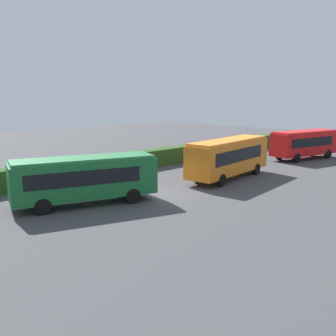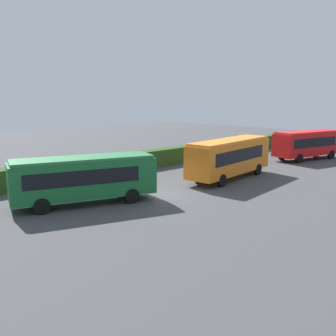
{
  "view_description": "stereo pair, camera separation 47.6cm",
  "coord_description": "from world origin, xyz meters",
  "px_view_note": "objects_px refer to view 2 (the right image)",
  "views": [
    {
      "loc": [
        -18.86,
        -19.59,
        6.95
      ],
      "look_at": [
        1.34,
        0.63,
        1.63
      ],
      "focal_mm": 41.55,
      "sensor_mm": 36.0,
      "label": 1
    },
    {
      "loc": [
        -18.53,
        -19.92,
        6.95
      ],
      "look_at": [
        1.34,
        0.63,
        1.63
      ],
      "focal_mm": 41.55,
      "sensor_mm": 36.0,
      "label": 2
    }
  ],
  "objects_px": {
    "bus_red": "(308,143)",
    "person_right": "(300,147)",
    "bus_orange": "(230,156)",
    "traffic_cone": "(236,159)",
    "bus_green": "(84,177)",
    "person_center": "(211,161)"
  },
  "relations": [
    {
      "from": "bus_green",
      "to": "person_center",
      "type": "relative_size",
      "value": 5.17
    },
    {
      "from": "person_right",
      "to": "traffic_cone",
      "type": "bearing_deg",
      "value": 122.21
    },
    {
      "from": "bus_red",
      "to": "person_right",
      "type": "distance_m",
      "value": 3.73
    },
    {
      "from": "bus_orange",
      "to": "bus_green",
      "type": "bearing_deg",
      "value": 166.15
    },
    {
      "from": "traffic_cone",
      "to": "person_center",
      "type": "bearing_deg",
      "value": -166.49
    },
    {
      "from": "bus_green",
      "to": "bus_red",
      "type": "distance_m",
      "value": 27.51
    },
    {
      "from": "person_center",
      "to": "bus_red",
      "type": "bearing_deg",
      "value": -50.63
    },
    {
      "from": "traffic_cone",
      "to": "person_right",
      "type": "bearing_deg",
      "value": -12.69
    },
    {
      "from": "bus_orange",
      "to": "person_right",
      "type": "xyz_separation_m",
      "value": [
        17.15,
        2.48,
        -0.97
      ]
    },
    {
      "from": "bus_orange",
      "to": "bus_red",
      "type": "height_order",
      "value": "bus_orange"
    },
    {
      "from": "bus_green",
      "to": "traffic_cone",
      "type": "height_order",
      "value": "bus_green"
    },
    {
      "from": "traffic_cone",
      "to": "bus_red",
      "type": "bearing_deg",
      "value": -32.72
    },
    {
      "from": "bus_green",
      "to": "person_right",
      "type": "height_order",
      "value": "bus_green"
    },
    {
      "from": "person_center",
      "to": "traffic_cone",
      "type": "height_order",
      "value": "person_center"
    },
    {
      "from": "bus_green",
      "to": "bus_orange",
      "type": "distance_m",
      "value": 13.26
    },
    {
      "from": "bus_green",
      "to": "bus_orange",
      "type": "relative_size",
      "value": 0.95
    },
    {
      "from": "bus_red",
      "to": "person_center",
      "type": "relative_size",
      "value": 4.86
    },
    {
      "from": "bus_orange",
      "to": "bus_red",
      "type": "xyz_separation_m",
      "value": [
        14.32,
        0.2,
        -0.09
      ]
    },
    {
      "from": "bus_orange",
      "to": "traffic_cone",
      "type": "bearing_deg",
      "value": 26.18
    },
    {
      "from": "bus_green",
      "to": "bus_red",
      "type": "xyz_separation_m",
      "value": [
        27.47,
        -1.52,
        0.03
      ]
    },
    {
      "from": "person_center",
      "to": "bus_green",
      "type": "bearing_deg",
      "value": 149.05
    },
    {
      "from": "bus_red",
      "to": "bus_green",
      "type": "bearing_deg",
      "value": -170.88
    }
  ]
}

